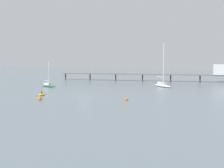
% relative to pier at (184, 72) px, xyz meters
% --- Properties ---
extents(ground_plane, '(400.00, 400.00, 0.00)m').
position_rel_pier_xyz_m(ground_plane, '(-15.53, -53.93, -3.74)').
color(ground_plane, slate).
extents(pier, '(66.39, 10.50, 6.62)m').
position_rel_pier_xyz_m(pier, '(0.00, 0.00, 0.00)').
color(pier, brown).
rests_on(pier, ground_plane).
extents(sailboat_green, '(6.28, 3.25, 7.68)m').
position_rel_pier_xyz_m(sailboat_green, '(-36.62, -35.29, -3.18)').
color(sailboat_green, '#287F4C').
rests_on(sailboat_green, ground_plane).
extents(sailboat_white, '(7.67, 8.38, 13.38)m').
position_rel_pier_xyz_m(sailboat_white, '(-3.73, -22.53, -3.00)').
color(sailboat_white, white).
rests_on(sailboat_white, ground_plane).
extents(dinghy_yellow, '(2.27, 3.24, 1.14)m').
position_rel_pier_xyz_m(dinghy_yellow, '(-26.23, -54.58, -3.54)').
color(dinghy_yellow, yellow).
rests_on(dinghy_yellow, ground_plane).
extents(mooring_buoy_far, '(0.59, 0.59, 0.59)m').
position_rel_pier_xyz_m(mooring_buoy_far, '(-4.66, -56.17, -3.45)').
color(mooring_buoy_far, orange).
rests_on(mooring_buoy_far, ground_plane).
extents(mooring_buoy_near, '(0.77, 0.77, 0.77)m').
position_rel_pier_xyz_m(mooring_buoy_near, '(-21.61, -62.24, -3.36)').
color(mooring_buoy_near, orange).
rests_on(mooring_buoy_near, ground_plane).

